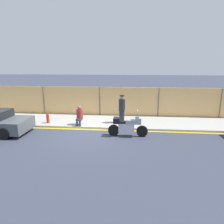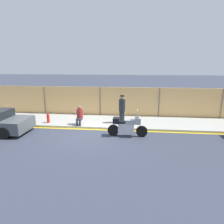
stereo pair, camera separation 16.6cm
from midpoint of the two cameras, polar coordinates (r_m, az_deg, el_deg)
ground_plane at (r=11.50m, az=-6.22°, el=-6.37°), size 120.00×120.00×0.00m
sidewalk at (r=13.76m, az=-4.07°, el=-2.64°), size 32.20×3.01×0.13m
curb_paint_stripe at (r=12.29m, az=-5.37°, el=-4.99°), size 32.20×0.18×0.01m
storefront_fence at (r=15.04m, az=-3.07°, el=2.92°), size 30.59×0.17×2.24m
motorcycle at (r=11.03m, az=4.75°, el=-3.89°), size 2.20×0.52×1.50m
officer_standing at (r=13.01m, az=3.24°, el=0.93°), size 0.41×0.41×1.82m
person_seated_on_curb at (r=12.76m, az=-8.88°, el=-0.66°), size 0.41×0.66×1.24m
fire_hydrant at (r=13.75m, az=-17.43°, el=-1.67°), size 0.19×0.23×0.62m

